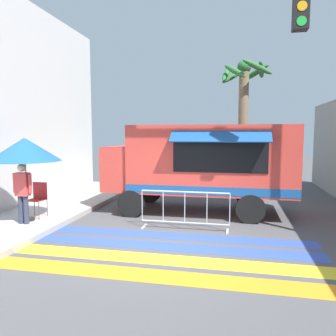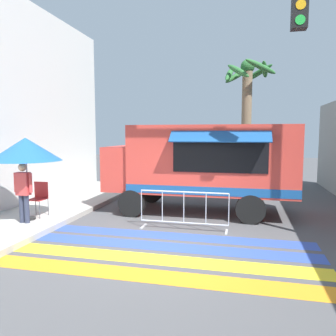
{
  "view_description": "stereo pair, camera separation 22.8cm",
  "coord_description": "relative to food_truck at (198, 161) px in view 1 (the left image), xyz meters",
  "views": [
    {
      "loc": [
        1.35,
        -6.82,
        2.47
      ],
      "look_at": [
        -0.57,
        2.29,
        1.5
      ],
      "focal_mm": 35.0,
      "sensor_mm": 36.0,
      "label": 1
    },
    {
      "loc": [
        1.57,
        -6.77,
        2.47
      ],
      "look_at": [
        -0.57,
        2.29,
        1.5
      ],
      "focal_mm": 35.0,
      "sensor_mm": 36.0,
      "label": 2
    }
  ],
  "objects": [
    {
      "name": "patio_umbrella",
      "position": [
        -4.3,
        -2.56,
        0.43
      ],
      "size": [
        1.87,
        1.87,
        2.23
      ],
      "color": "black",
      "rests_on": "sidewalk_left"
    },
    {
      "name": "barricade_front",
      "position": [
        -0.09,
        -2.05,
        -1.13
      ],
      "size": [
        2.31,
        0.44,
        1.01
      ],
      "color": "#B7BABF",
      "rests_on": "ground_plane"
    },
    {
      "name": "vendor_person",
      "position": [
        -4.2,
        -2.87,
        -0.6
      ],
      "size": [
        0.53,
        0.21,
        1.57
      ],
      "rotation": [
        0.0,
        0.0,
        -0.12
      ],
      "color": "#2D3347",
      "rests_on": "sidewalk_left"
    },
    {
      "name": "palm_tree",
      "position": [
        1.44,
        4.6,
        2.1
      ],
      "size": [
        2.3,
        2.42,
        5.66
      ],
      "color": "#7A664C",
      "rests_on": "ground_plane"
    },
    {
      "name": "traffic_signal_pole",
      "position": [
        3.11,
        -2.59,
        2.52
      ],
      "size": [
        4.84,
        0.29,
        6.08
      ],
      "color": "#515456",
      "rests_on": "ground_plane"
    },
    {
      "name": "food_truck",
      "position": [
        0.0,
        0.0,
        0.0
      ],
      "size": [
        5.77,
        2.77,
        2.73
      ],
      "color": "#D13D33",
      "rests_on": "ground_plane"
    },
    {
      "name": "crosswalk_painted",
      "position": [
        -0.15,
        -3.79,
        -1.63
      ],
      "size": [
        6.4,
        2.84,
        0.01
      ],
      "color": "orange",
      "rests_on": "ground_plane"
    },
    {
      "name": "folding_chair",
      "position": [
        -4.26,
        -2.12,
        -0.9
      ],
      "size": [
        0.43,
        0.43,
        0.97
      ],
      "rotation": [
        0.0,
        0.0,
        0.07
      ],
      "color": "#4C4C51",
      "rests_on": "sidewalk_left"
    },
    {
      "name": "ground_plane",
      "position": [
        -0.15,
        -3.43,
        -1.63
      ],
      "size": [
        60.0,
        60.0,
        0.0
      ],
      "primitive_type": "plane",
      "color": "#4C4C4F"
    }
  ]
}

